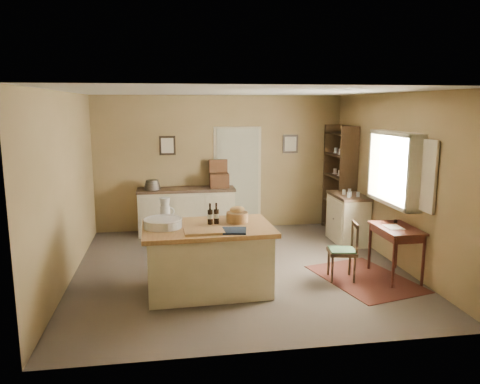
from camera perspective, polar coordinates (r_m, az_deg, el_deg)
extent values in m
plane|color=#62554B|center=(7.38, -0.06, -9.32)|extent=(5.00, 5.00, 0.00)
cube|color=#927A51|center=(9.48, -2.42, 3.55)|extent=(5.00, 0.10, 2.70)
cube|color=#927A51|center=(4.63, 4.77, -4.00)|extent=(5.00, 0.10, 2.70)
cube|color=#927A51|center=(7.09, -20.44, 0.48)|extent=(0.10, 5.00, 2.70)
cube|color=#927A51|center=(7.82, 18.36, 1.50)|extent=(0.10, 5.00, 2.70)
plane|color=silver|center=(6.94, -0.07, 12.14)|extent=(5.00, 5.00, 0.00)
cube|color=#A6A589|center=(9.54, -0.30, 1.81)|extent=(0.97, 0.06, 2.11)
cube|color=black|center=(9.36, -8.85, 5.62)|extent=(0.32, 0.02, 0.38)
cube|color=beige|center=(9.35, -8.85, 5.61)|extent=(0.24, 0.01, 0.30)
cube|color=black|center=(9.70, 6.16, 5.85)|extent=(0.32, 0.02, 0.38)
cube|color=beige|center=(9.69, 6.18, 5.84)|extent=(0.24, 0.01, 0.30)
cube|color=beige|center=(7.64, 18.07, -1.20)|extent=(0.25, 1.32, 0.06)
cube|color=beige|center=(7.51, 18.53, 6.75)|extent=(0.25, 1.32, 0.06)
cube|color=white|center=(7.61, 19.10, 2.74)|extent=(0.01, 1.20, 1.00)
cube|color=beige|center=(6.89, 22.02, 1.78)|extent=(0.04, 0.35, 1.00)
cube|color=beige|center=(8.32, 16.25, 3.53)|extent=(0.04, 0.35, 1.00)
cube|color=beige|center=(6.44, -3.92, -8.34)|extent=(1.65, 1.06, 0.85)
cube|color=#AF854A|center=(6.31, -3.97, -4.43)|extent=(1.77, 1.19, 0.06)
cylinder|color=white|center=(6.29, -9.38, -3.79)|extent=(0.50, 0.50, 0.11)
cube|color=#AF854A|center=(6.00, -4.44, -4.78)|extent=(0.52, 0.37, 0.03)
cube|color=black|center=(6.02, -1.17, -4.74)|extent=(0.45, 0.39, 0.02)
cylinder|color=olive|center=(6.48, -0.35, -3.09)|extent=(0.30, 0.30, 0.14)
cylinder|color=black|center=(6.36, -3.66, -2.67)|extent=(0.07, 0.07, 0.29)
cylinder|color=black|center=(6.39, -2.90, -2.61)|extent=(0.07, 0.07, 0.29)
cube|color=beige|center=(9.30, -6.52, -2.45)|extent=(1.86, 0.51, 0.85)
cube|color=#332319|center=(9.21, -6.58, 0.28)|extent=(1.90, 0.54, 0.05)
cube|color=#442614|center=(9.23, -2.55, 1.40)|extent=(0.37, 0.28, 0.28)
cylinder|color=#59544F|center=(9.18, -10.66, 0.87)|extent=(0.32, 0.32, 0.18)
cube|color=#51221A|center=(7.20, 14.98, -10.16)|extent=(1.45, 1.82, 0.01)
cube|color=#381610|center=(7.17, 18.57, -4.20)|extent=(0.52, 0.85, 0.03)
cube|color=#381610|center=(7.19, 18.53, -4.74)|extent=(0.46, 0.79, 0.10)
cube|color=silver|center=(7.15, 18.22, -4.08)|extent=(0.22, 0.30, 0.01)
cylinder|color=black|center=(7.41, 18.43, -3.40)|extent=(0.05, 0.05, 0.05)
cylinder|color=#381610|center=(6.86, 18.21, -8.26)|extent=(0.04, 0.04, 0.72)
cylinder|color=#381610|center=(7.06, 21.43, -7.91)|extent=(0.04, 0.04, 0.72)
cylinder|color=#381610|center=(7.52, 15.53, -6.45)|extent=(0.04, 0.04, 0.72)
cylinder|color=#381610|center=(7.71, 18.54, -6.20)|extent=(0.04, 0.04, 0.72)
cube|color=beige|center=(8.87, 12.97, -3.29)|extent=(0.50, 0.92, 0.85)
cube|color=#332319|center=(8.78, 13.09, -0.43)|extent=(0.53, 0.96, 0.05)
cylinder|color=silver|center=(8.63, 13.27, -0.16)|extent=(0.22, 0.22, 0.09)
cube|color=black|center=(9.07, 13.07, 1.09)|extent=(0.36, 0.04, 2.12)
cube|color=black|center=(9.91, 11.10, 1.96)|extent=(0.36, 0.04, 2.12)
cube|color=black|center=(9.55, 13.00, 1.56)|extent=(0.02, 0.95, 2.12)
cube|color=black|center=(9.69, 11.81, -4.34)|extent=(0.36, 0.91, 0.03)
cube|color=black|center=(9.57, 11.93, -1.27)|extent=(0.36, 0.91, 0.03)
cube|color=black|center=(9.48, 12.06, 1.86)|extent=(0.36, 0.91, 0.03)
cube|color=black|center=(9.42, 12.15, 4.41)|extent=(0.36, 0.91, 0.03)
cube|color=black|center=(9.39, 12.26, 6.98)|extent=(0.36, 0.91, 0.03)
cylinder|color=white|center=(9.47, 12.07, 2.22)|extent=(0.12, 0.12, 0.11)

